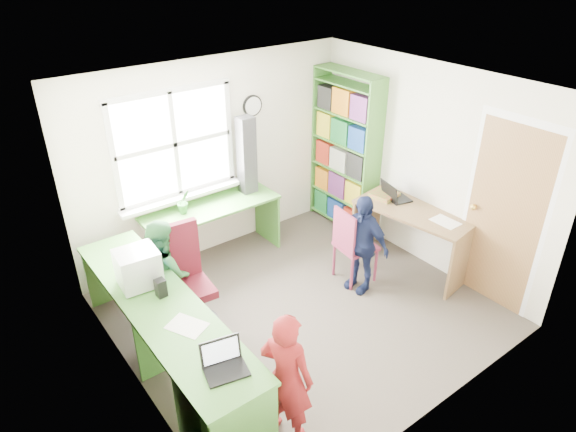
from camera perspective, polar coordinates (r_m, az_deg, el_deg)
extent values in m
cube|color=#403932|center=(5.63, 1.57, -10.48)|extent=(3.60, 3.40, 0.02)
cube|color=white|center=(4.50, 1.99, 14.07)|extent=(3.60, 3.40, 0.02)
cube|color=silver|center=(6.24, -8.19, 6.37)|extent=(3.60, 0.02, 2.40)
cube|color=silver|center=(3.99, 17.52, -8.98)|extent=(3.60, 0.02, 2.40)
cube|color=silver|center=(4.22, -17.92, -6.72)|extent=(0.02, 3.40, 2.40)
cube|color=silver|center=(6.14, 15.09, 5.27)|extent=(0.02, 3.40, 2.40)
cube|color=white|center=(5.91, -12.50, 7.78)|extent=(1.40, 0.01, 1.20)
cube|color=white|center=(5.90, -12.48, 7.77)|extent=(1.48, 0.04, 1.28)
cube|color=olive|center=(5.70, 22.78, -0.22)|extent=(0.02, 0.82, 2.00)
sphere|color=gold|center=(5.82, 19.90, 0.93)|extent=(0.07, 0.07, 0.07)
cylinder|color=black|center=(6.30, -3.98, 12.13)|extent=(0.26, 0.03, 0.26)
cylinder|color=white|center=(6.29, -3.88, 12.09)|extent=(0.22, 0.01, 0.22)
cube|color=#4F963C|center=(4.65, -13.93, -9.56)|extent=(0.60, 2.70, 0.03)
cube|color=#4F963C|center=(6.10, -8.55, 0.95)|extent=(1.65, 0.56, 0.03)
cube|color=#4F963C|center=(4.88, -13.41, -13.02)|extent=(0.56, 0.03, 0.72)
cube|color=#4F963C|center=(5.90, -18.92, -5.77)|extent=(0.56, 0.03, 0.72)
cube|color=#4F963C|center=(6.64, -2.33, 0.06)|extent=(0.03, 0.52, 0.72)
cube|color=#4F963C|center=(4.26, -7.59, -20.11)|extent=(0.54, 0.45, 0.72)
cube|color=brown|center=(6.07, 13.93, 0.54)|extent=(0.82, 1.43, 0.03)
cube|color=brown|center=(6.02, 18.78, -4.79)|extent=(0.58, 0.12, 0.75)
cube|color=brown|center=(6.55, 8.69, -0.56)|extent=(0.58, 0.12, 0.75)
cube|color=#4F963C|center=(6.49, 9.39, 5.73)|extent=(0.30, 0.02, 2.10)
cube|color=#4F963C|center=(7.16, 3.63, 8.30)|extent=(0.30, 0.02, 2.10)
cube|color=#4F963C|center=(6.50, 6.89, 15.62)|extent=(0.30, 1.00, 0.02)
cube|color=#4F963C|center=(7.24, 5.96, -0.21)|extent=(0.30, 1.00, 0.02)
cube|color=#4F963C|center=(7.07, 6.11, 2.34)|extent=(0.30, 1.00, 0.02)
cube|color=#4F963C|center=(6.91, 6.27, 5.16)|extent=(0.30, 1.00, 0.02)
cube|color=#4F963C|center=(6.76, 6.44, 8.11)|extent=(0.30, 1.00, 0.02)
cube|color=#4F963C|center=(6.64, 6.62, 11.17)|extent=(0.30, 1.00, 0.02)
cube|color=#4F963C|center=(6.54, 6.81, 14.34)|extent=(0.30, 1.00, 0.02)
cube|color=#B02A19|center=(6.98, 7.68, -0.11)|extent=(0.25, 0.28, 0.27)
cube|color=#194197|center=(7.17, 5.91, 0.93)|extent=(0.25, 0.30, 0.29)
cube|color=#1E7D3A|center=(7.37, 4.34, 1.86)|extent=(0.25, 0.26, 0.30)
cube|color=gold|center=(6.81, 7.89, 2.66)|extent=(0.25, 0.28, 0.30)
cube|color=#77327D|center=(7.01, 6.07, 3.66)|extent=(0.25, 0.30, 0.32)
cube|color=orange|center=(7.21, 4.45, 4.35)|extent=(0.25, 0.26, 0.29)
cube|color=#252525|center=(6.64, 8.11, 5.67)|extent=(0.25, 0.28, 0.32)
cube|color=beige|center=(6.86, 6.22, 6.40)|extent=(0.25, 0.30, 0.29)
cube|color=#B02A19|center=(7.06, 4.57, 7.22)|extent=(0.25, 0.26, 0.30)
cube|color=#194197|center=(6.51, 8.33, 8.60)|extent=(0.25, 0.28, 0.29)
cube|color=#1E7D3A|center=(6.72, 6.40, 9.46)|extent=(0.25, 0.30, 0.30)
cube|color=gold|center=(6.93, 4.69, 10.21)|extent=(0.25, 0.26, 0.32)
cube|color=#77327D|center=(6.39, 8.58, 11.87)|extent=(0.25, 0.28, 0.30)
cube|color=orange|center=(6.60, 6.59, 12.64)|extent=(0.25, 0.30, 0.32)
cube|color=#252525|center=(6.82, 4.81, 13.09)|extent=(0.25, 0.26, 0.29)
cylinder|color=black|center=(5.49, -10.40, -11.76)|extent=(0.57, 0.57, 0.05)
cylinder|color=black|center=(5.35, -10.60, -10.01)|extent=(0.06, 0.06, 0.39)
cube|color=#500F19|center=(5.22, -10.83, -8.10)|extent=(0.47, 0.47, 0.08)
cube|color=#500F19|center=(5.18, -12.04, -3.78)|extent=(0.41, 0.11, 0.61)
cylinder|color=maroon|center=(5.83, 7.09, -6.42)|extent=(0.04, 0.04, 0.43)
cylinder|color=maroon|center=(6.01, 9.71, -5.41)|extent=(0.04, 0.04, 0.43)
cylinder|color=maroon|center=(6.05, 5.14, -4.83)|extent=(0.04, 0.04, 0.43)
cylinder|color=maroon|center=(6.23, 7.72, -3.91)|extent=(0.04, 0.04, 0.43)
cube|color=maroon|center=(5.90, 7.55, -3.32)|extent=(0.44, 0.44, 0.04)
cube|color=maroon|center=(5.68, 6.26, -1.71)|extent=(0.07, 0.38, 0.48)
cube|color=silver|center=(4.91, -16.04, -7.21)|extent=(0.28, 0.23, 0.02)
cube|color=silver|center=(4.81, -16.32, -5.53)|extent=(0.38, 0.35, 0.34)
cube|color=#3F72F2|center=(4.85, -14.30, -4.93)|extent=(0.03, 0.28, 0.25)
cube|color=black|center=(3.94, -6.88, -16.76)|extent=(0.35, 0.29, 0.02)
cube|color=black|center=(3.95, -7.51, -14.59)|extent=(0.31, 0.12, 0.20)
cube|color=white|center=(3.94, -7.48, -14.66)|extent=(0.27, 0.10, 0.17)
cube|color=black|center=(6.28, 12.01, 2.01)|extent=(0.31, 0.37, 0.02)
cube|color=black|center=(6.16, 11.17, 2.70)|extent=(0.13, 0.33, 0.21)
cube|color=#3F72F2|center=(6.17, 11.23, 2.72)|extent=(0.11, 0.29, 0.17)
cube|color=black|center=(4.68, -13.95, -7.76)|extent=(0.09, 0.09, 0.17)
cube|color=black|center=(5.15, -17.20, -4.55)|extent=(0.11, 0.11, 0.17)
cube|color=black|center=(6.21, -4.61, 6.74)|extent=(0.19, 0.17, 0.95)
cube|color=red|center=(6.27, 10.63, 2.34)|extent=(0.32, 0.32, 0.06)
cube|color=white|center=(4.36, -11.16, -11.89)|extent=(0.34, 0.38, 0.00)
cube|color=white|center=(5.90, 17.09, -0.61)|extent=(0.21, 0.30, 0.00)
imported|color=#2E702D|center=(5.94, -11.53, 1.56)|extent=(0.16, 0.13, 0.28)
imported|color=maroon|center=(4.08, -0.18, -17.53)|extent=(0.46, 0.52, 1.20)
imported|color=#2B6C34|center=(5.27, -13.60, -6.27)|extent=(0.48, 0.60, 1.19)
imported|color=#121A3B|center=(5.68, 8.14, -3.04)|extent=(0.40, 0.72, 1.16)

